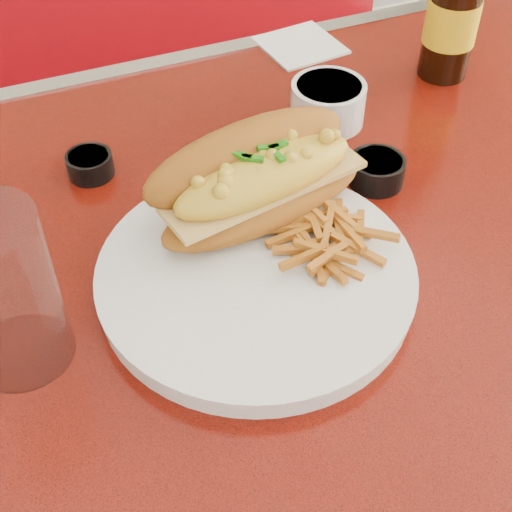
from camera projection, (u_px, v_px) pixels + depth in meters
name	position (u px, v px, depth m)	size (l,w,h in m)	color
diner_table	(347.00, 319.00, 0.88)	(1.23, 0.83, 0.77)	#B81B0B
booth_bench_far	(167.00, 158.00, 1.63)	(1.20, 0.51, 0.90)	maroon
dinner_plate	(256.00, 276.00, 0.69)	(0.34, 0.34, 0.02)	white
mac_hoagie	(258.00, 177.00, 0.71)	(0.25, 0.15, 0.10)	#A5601A
fries_pile	(324.00, 234.00, 0.70)	(0.10, 0.09, 0.03)	orange
fork	(272.00, 235.00, 0.72)	(0.09, 0.13, 0.00)	silver
gravy_ramekin	(328.00, 102.00, 0.87)	(0.11, 0.11, 0.05)	white
sauce_cup_left	(90.00, 164.00, 0.81)	(0.06, 0.06, 0.03)	black
sauce_cup_right	(377.00, 170.00, 0.80)	(0.07, 0.07, 0.03)	black
beer_bottle	(456.00, 3.00, 0.90)	(0.08, 0.08, 0.27)	black
water_tumbler	(3.00, 293.00, 0.58)	(0.09, 0.09, 0.16)	#ABCCDC
paper_napkin	(300.00, 45.00, 1.02)	(0.11, 0.11, 0.00)	white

